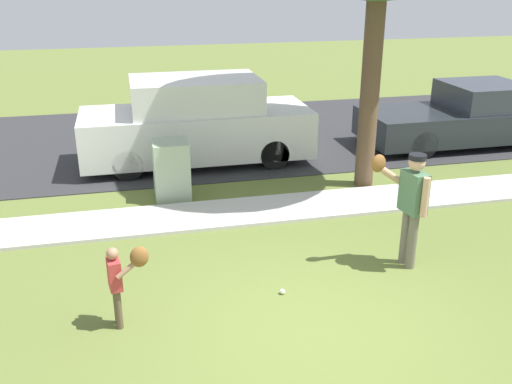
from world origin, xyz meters
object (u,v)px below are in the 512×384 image
object	(u,v)px
person_child	(121,275)
parked_pickup_dark	(470,117)
utility_cabinet	(171,170)
parked_van_white	(196,123)
baseball	(282,292)
person_adult	(410,198)

from	to	relation	value
person_child	parked_pickup_dark	distance (m)	10.38
utility_cabinet	parked_van_white	distance (m)	2.16
parked_pickup_dark	utility_cabinet	bearing A→B (deg)	14.30
person_child	baseball	distance (m)	2.19
person_adult	parked_van_white	distance (m)	5.93
person_adult	baseball	size ratio (longest dim) A/B	23.15
parked_van_white	parked_pickup_dark	bearing A→B (deg)	179.30
parked_van_white	parked_pickup_dark	world-z (taller)	parked_van_white
parked_van_white	baseball	bearing A→B (deg)	93.51
person_child	baseball	world-z (taller)	person_child
person_adult	parked_van_white	world-z (taller)	parked_van_white
person_adult	person_child	size ratio (longest dim) A/B	1.55
person_adult	utility_cabinet	distance (m)	4.66
utility_cabinet	parked_pickup_dark	bearing A→B (deg)	14.30
person_adult	person_child	world-z (taller)	person_adult
person_child	utility_cabinet	world-z (taller)	same
person_adult	baseball	distance (m)	2.25
baseball	utility_cabinet	distance (m)	4.03
baseball	parked_pickup_dark	xyz separation A→B (m)	(6.38, 5.75, 0.64)
person_child	parked_pickup_dark	bearing A→B (deg)	27.08
baseball	utility_cabinet	size ratio (longest dim) A/B	0.07
person_child	parked_van_white	world-z (taller)	parked_van_white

